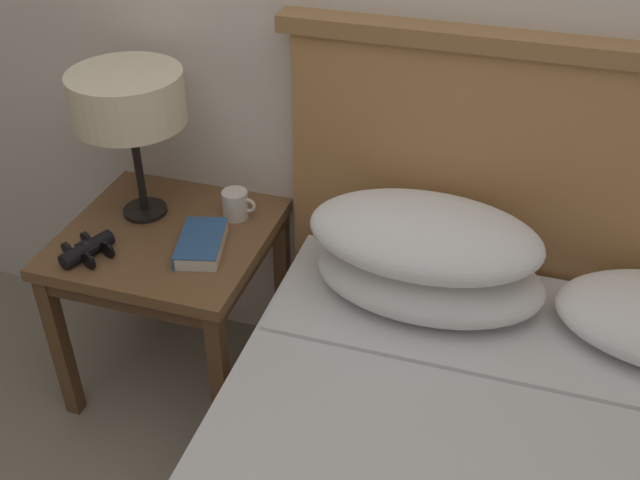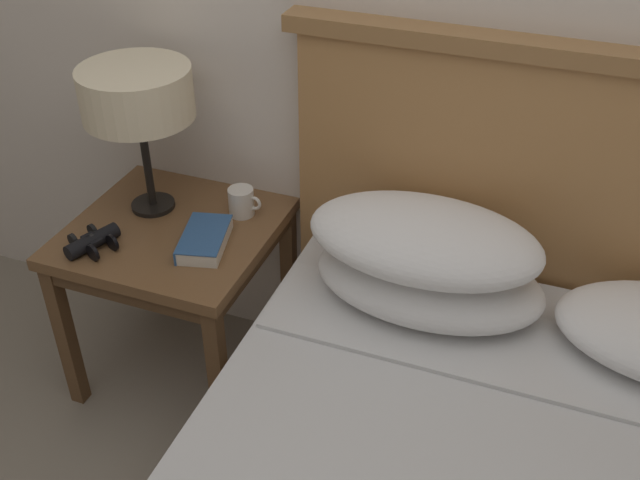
# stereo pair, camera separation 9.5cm
# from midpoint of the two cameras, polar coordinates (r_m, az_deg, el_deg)

# --- Properties ---
(nightstand) EXTENTS (0.58, 0.58, 0.56)m
(nightstand) POSITION_cam_midpoint_polar(r_m,az_deg,el_deg) (2.26, -12.56, -0.89)
(nightstand) COLOR brown
(nightstand) RESTS_ON ground_plane
(table_lamp) EXTENTS (0.31, 0.31, 0.44)m
(table_lamp) POSITION_cam_midpoint_polar(r_m,az_deg,el_deg) (2.14, -15.69, 10.18)
(table_lamp) COLOR black
(table_lamp) RESTS_ON nightstand
(book_on_nightstand) EXTENTS (0.17, 0.23, 0.04)m
(book_on_nightstand) POSITION_cam_midpoint_polar(r_m,az_deg,el_deg) (2.10, -10.37, -0.29)
(book_on_nightstand) COLOR silver
(book_on_nightstand) RESTS_ON nightstand
(binoculars_pair) EXTENTS (0.16, 0.16, 0.05)m
(binoculars_pair) POSITION_cam_midpoint_polar(r_m,az_deg,el_deg) (2.16, -18.52, -0.70)
(binoculars_pair) COLOR black
(binoculars_pair) RESTS_ON nightstand
(coffee_mug) EXTENTS (0.10, 0.08, 0.08)m
(coffee_mug) POSITION_cam_midpoint_polar(r_m,az_deg,el_deg) (2.22, -7.66, 2.69)
(coffee_mug) COLOR silver
(coffee_mug) RESTS_ON nightstand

